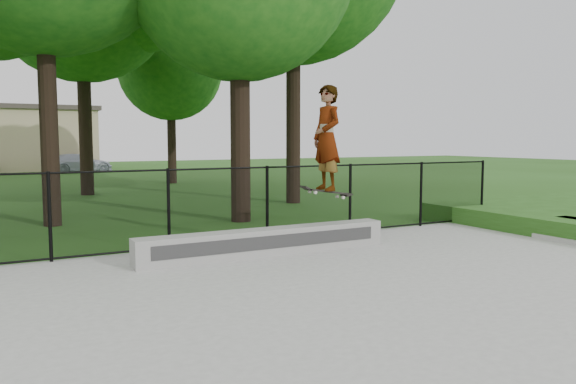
# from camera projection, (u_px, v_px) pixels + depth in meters

# --- Properties ---
(ground) EXTENTS (100.00, 100.00, 0.00)m
(ground) POSITION_uv_depth(u_px,v_px,m) (361.00, 369.00, 5.10)
(ground) COLOR #275117
(ground) RESTS_ON ground
(concrete_slab) EXTENTS (14.00, 12.00, 0.06)m
(concrete_slab) POSITION_uv_depth(u_px,v_px,m) (361.00, 366.00, 5.09)
(concrete_slab) COLOR gray
(concrete_slab) RESTS_ON ground
(grind_ledge) EXTENTS (4.69, 0.40, 0.46)m
(grind_ledge) POSITION_uv_depth(u_px,v_px,m) (267.00, 242.00, 9.84)
(grind_ledge) COLOR #999995
(grind_ledge) RESTS_ON concrete_slab
(car_c) EXTENTS (3.97, 2.27, 1.18)m
(car_c) POSITION_uv_depth(u_px,v_px,m) (79.00, 163.00, 35.26)
(car_c) COLOR #9DA3B2
(car_c) RESTS_ON ground
(skater_airborne) EXTENTS (0.84, 0.70, 2.06)m
(skater_airborne) POSITION_uv_depth(u_px,v_px,m) (327.00, 139.00, 10.16)
(skater_airborne) COLOR black
(skater_airborne) RESTS_ON ground
(chainlink_fence) EXTENTS (16.06, 0.06, 1.50)m
(chainlink_fence) POSITION_uv_depth(u_px,v_px,m) (169.00, 209.00, 10.18)
(chainlink_fence) COLOR black
(chainlink_fence) RESTS_ON concrete_slab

